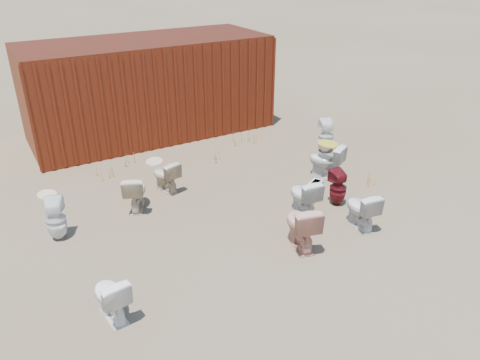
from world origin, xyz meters
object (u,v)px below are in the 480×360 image
toilet_back_e (326,136)px  toilet_front_maroon (338,188)px  toilet_back_beige_left (166,176)px  loose_tank (313,192)px  toilet_back_beige_right (135,192)px  toilet_front_pink (301,225)px  toilet_front_c (361,209)px  shipping_container (149,87)px  toilet_back_a (56,219)px  toilet_front_e (304,196)px  toilet_back_yellowlid (326,161)px  toilet_front_a (110,297)px

toilet_back_e → toilet_front_maroon: bearing=83.1°
toilet_back_beige_left → loose_tank: 2.93m
toilet_front_maroon → toilet_back_beige_right: toilet_front_maroon is taller
toilet_front_pink → toilet_front_c: size_ratio=1.14×
toilet_front_c → loose_tank: size_ratio=1.40×
shipping_container → toilet_back_a: bearing=-128.5°
toilet_back_beige_left → toilet_front_e: bearing=116.5°
toilet_back_a → toilet_back_e: bearing=-157.8°
shipping_container → loose_tank: 5.38m
toilet_back_beige_right → loose_tank: 3.38m
shipping_container → toilet_back_yellowlid: (2.20, -4.44, -0.83)m
toilet_front_c → toilet_back_a: (-4.63, 2.28, 0.02)m
toilet_front_maroon → toilet_back_e: toilet_back_e is taller
toilet_front_e → toilet_back_a: (-4.06, 1.41, 0.01)m
toilet_back_a → toilet_back_beige_right: size_ratio=1.06×
toilet_back_yellowlid → toilet_back_e: bearing=-155.9°
shipping_container → toilet_front_e: (0.86, -5.42, -0.84)m
toilet_front_pink → toilet_back_yellowlid: 2.71m
toilet_back_e → loose_tank: bearing=72.8°
toilet_front_c → toilet_back_e: 3.35m
toilet_back_a → toilet_back_beige_left: 2.34m
toilet_front_pink → toilet_front_e: 1.07m
toilet_front_c → toilet_back_yellowlid: toilet_back_yellowlid is taller
loose_tank → toilet_front_maroon: bearing=-80.1°
toilet_front_e → toilet_back_e: bearing=-130.4°
toilet_back_beige_right → toilet_back_yellowlid: 3.98m
toilet_back_yellowlid → toilet_front_pink: bearing=15.2°
toilet_back_a → shipping_container: bearing=-112.2°
toilet_front_c → toilet_front_e: 1.04m
toilet_front_a → toilet_back_yellowlid: 5.48m
toilet_front_e → toilet_back_yellowlid: 1.66m
shipping_container → toilet_front_e: bearing=-80.9°
toilet_front_maroon → toilet_back_e: size_ratio=0.87×
toilet_front_pink → toilet_front_c: (1.26, -0.05, -0.05)m
toilet_front_e → toilet_back_yellowlid: (1.33, 0.98, 0.01)m
toilet_front_c → toilet_back_a: 5.16m
toilet_back_beige_right → loose_tank: bearing=-178.4°
toilet_back_yellowlid → toilet_back_a: bearing=-31.1°
loose_tank → toilet_back_beige_left: bearing=114.0°
toilet_front_a → toilet_back_yellowlid: size_ratio=0.91×
toilet_back_beige_right → shipping_container: bearing=-88.6°
toilet_front_pink → toilet_back_beige_left: size_ratio=1.22×
shipping_container → toilet_back_yellowlid: shipping_container is taller
toilet_back_a → loose_tank: bearing=-177.3°
toilet_front_a → toilet_front_pink: size_ratio=0.85×
shipping_container → toilet_front_c: bearing=-77.1°
toilet_back_a → toilet_front_pink: bearing=162.8°
toilet_back_beige_left → toilet_back_yellowlid: (3.16, -1.13, 0.05)m
toilet_front_e → toilet_back_e: 3.02m
toilet_front_c → toilet_back_beige_right: toilet_back_beige_right is taller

